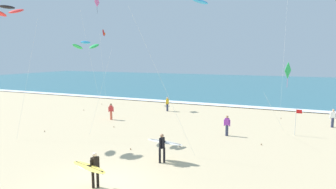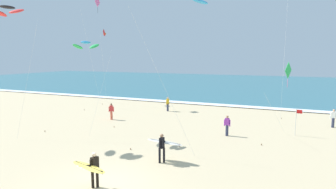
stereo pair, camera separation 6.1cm
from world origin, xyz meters
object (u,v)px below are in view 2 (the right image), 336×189
kite_diamond_emerald_near (288,72)px  bystander_purple_top (227,125)px  surfer_trailing (163,144)px  bystander_yellow_top (168,104)px  kite_arc_charcoal_far (8,11)px  bystander_red_top (111,111)px  kite_delta_scarlet_high (105,33)px  surfer_lead (92,167)px  lifeguard_flag (297,120)px  kite_diamond_rose_mid (97,7)px  kite_arc_cobalt_close (86,45)px  bystander_white_top (333,118)px

kite_diamond_emerald_near → bystander_purple_top: bearing=-149.8°
surfer_trailing → bystander_yellow_top: surfer_trailing is taller
kite_arc_charcoal_far → bystander_red_top: size_ratio=5.99×
bystander_red_top → kite_delta_scarlet_high: bearing=128.0°
kite_diamond_emerald_near → bystander_purple_top: kite_diamond_emerald_near is taller
surfer_lead → bystander_purple_top: (3.88, 11.22, -0.23)m
bystander_yellow_top → lifeguard_flag: size_ratio=0.76×
kite_diamond_rose_mid → kite_arc_charcoal_far: (3.48, -14.50, -2.78)m
bystander_purple_top → lifeguard_flag: bearing=23.5°
surfer_trailing → bystander_yellow_top: (-5.82, 14.13, -0.23)m
kite_diamond_rose_mid → kite_arc_cobalt_close: (7.79, -11.72, -5.10)m
surfer_lead → kite_diamond_rose_mid: 25.39m
kite_arc_charcoal_far → kite_delta_scarlet_high: 17.66m
kite_arc_cobalt_close → bystander_yellow_top: (1.45, 11.67, -6.05)m
kite_diamond_rose_mid → bystander_purple_top: kite_diamond_rose_mid is taller
surfer_lead → kite_arc_charcoal_far: 13.51m
kite_arc_charcoal_far → lifeguard_flag: kite_arc_charcoal_far is taller
bystander_white_top → lifeguard_flag: 5.03m
surfer_lead → bystander_white_top: size_ratio=1.25×
surfer_trailing → kite_diamond_emerald_near: bearing=55.5°
lifeguard_flag → bystander_purple_top: bearing=-156.5°
kite_diamond_rose_mid → bystander_red_top: bearing=-45.9°
kite_delta_scarlet_high → bystander_red_top: (6.83, -8.74, -8.27)m
surfer_trailing → bystander_white_top: size_ratio=1.41×
surfer_lead → surfer_trailing: same height
bystander_yellow_top → bystander_white_top: same height
kite_arc_charcoal_far → bystander_white_top: bearing=31.6°
kite_delta_scarlet_high → lifeguard_flag: (23.12, -7.81, -7.81)m
kite_delta_scarlet_high → bystander_red_top: 13.83m
surfer_trailing → kite_delta_scarlet_high: size_ratio=0.23×
surfer_lead → kite_arc_charcoal_far: bearing=158.0°
kite_diamond_rose_mid → kite_arc_charcoal_far: 15.17m
kite_arc_charcoal_far → bystander_yellow_top: size_ratio=5.99×
surfer_trailing → kite_arc_cobalt_close: bearing=161.3°
surfer_lead → bystander_yellow_top: size_ratio=1.25×
kite_arc_charcoal_far → surfer_trailing: bearing=1.6°
surfer_trailing → kite_diamond_rose_mid: bearing=136.7°
kite_diamond_emerald_near → lifeguard_flag: (0.82, -0.24, -3.58)m
kite_arc_cobalt_close → bystander_purple_top: (9.56, 4.40, -6.05)m
bystander_purple_top → kite_diamond_emerald_near: bearing=30.2°
kite_diamond_emerald_near → kite_diamond_rose_mid: size_ratio=0.43×
kite_arc_charcoal_far → bystander_purple_top: (13.87, 7.18, -8.37)m
kite_delta_scarlet_high → bystander_yellow_top: size_ratio=6.05×
surfer_lead → lifeguard_flag: 15.95m
kite_diamond_emerald_near → bystander_white_top: size_ratio=3.54×
kite_diamond_emerald_near → bystander_white_top: kite_diamond_emerald_near is taller
kite_arc_cobalt_close → lifeguard_flag: size_ratio=3.42×
kite_diamond_emerald_near → lifeguard_flag: bearing=-16.3°
kite_diamond_emerald_near → bystander_white_top: (3.79, 3.79, -4.04)m
surfer_lead → kite_diamond_emerald_near: 16.18m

